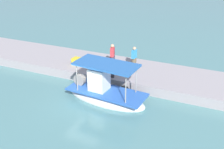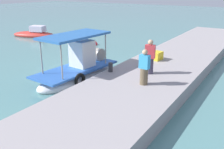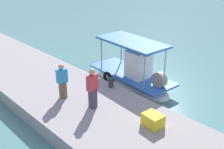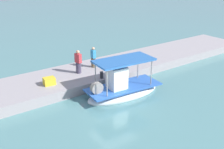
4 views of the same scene
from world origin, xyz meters
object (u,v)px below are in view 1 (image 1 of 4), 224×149
Objects in this scene: cargo_crate at (77,61)px; fisherman_near_bollard at (134,58)px; fisherman_by_crate at (112,56)px; mooring_bollard at (113,74)px; main_fishing_boat at (105,93)px.

fisherman_near_bollard is at bearing -164.66° from cargo_crate.
mooring_bollard is at bearing 114.18° from fisherman_by_crate.
main_fishing_boat is 2.06m from mooring_bollard.
main_fishing_boat is 4.15m from fisherman_by_crate.
main_fishing_boat is 7.36× the size of cargo_crate.
mooring_bollard is at bearing 162.14° from cargo_crate.
fisherman_by_crate is at bearing -65.82° from mooring_bollard.
main_fishing_boat is 4.98m from cargo_crate.
cargo_crate is at bearing 15.34° from fisherman_near_bollard.
cargo_crate reaches higher than mooring_bollard.
fisherman_by_crate is 2.83m from cargo_crate.
cargo_crate is (3.52, -1.13, 0.01)m from mooring_bollard.
fisherman_near_bollard is at bearing -95.49° from main_fishing_boat.
fisherman_by_crate is 3.66× the size of mooring_bollard.
main_fishing_boat reaches higher than fisherman_by_crate.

